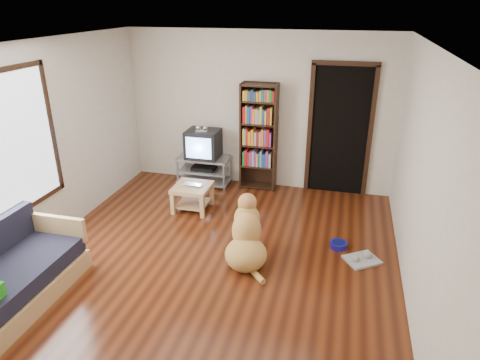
% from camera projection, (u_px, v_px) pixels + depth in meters
% --- Properties ---
extents(ground, '(5.00, 5.00, 0.00)m').
position_uv_depth(ground, '(215.00, 259.00, 5.40)').
color(ground, '#58240F').
rests_on(ground, ground).
extents(ceiling, '(5.00, 5.00, 0.00)m').
position_uv_depth(ceiling, '(209.00, 44.00, 4.38)').
color(ceiling, white).
rests_on(ceiling, ground).
extents(wall_back, '(4.50, 0.00, 4.50)m').
position_uv_depth(wall_back, '(258.00, 111.00, 7.12)').
color(wall_back, beige).
rests_on(wall_back, ground).
extents(wall_front, '(4.50, 0.00, 4.50)m').
position_uv_depth(wall_front, '(90.00, 300.00, 2.66)').
color(wall_front, beige).
rests_on(wall_front, ground).
extents(wall_left, '(0.00, 5.00, 5.00)m').
position_uv_depth(wall_left, '(43.00, 147.00, 5.40)').
color(wall_left, beige).
rests_on(wall_left, ground).
extents(wall_right, '(0.00, 5.00, 5.00)m').
position_uv_depth(wall_right, '(422.00, 182.00, 4.38)').
color(wall_right, beige).
rests_on(wall_right, ground).
extents(laptop, '(0.30, 0.21, 0.02)m').
position_uv_depth(laptop, '(191.00, 186.00, 6.49)').
color(laptop, silver).
rests_on(laptop, coffee_table).
extents(dog_bowl, '(0.22, 0.22, 0.08)m').
position_uv_depth(dog_bowl, '(338.00, 245.00, 5.63)').
color(dog_bowl, navy).
rests_on(dog_bowl, ground).
extents(grey_rag, '(0.51, 0.49, 0.03)m').
position_uv_depth(grey_rag, '(362.00, 260.00, 5.35)').
color(grey_rag, '#9F9F9F').
rests_on(grey_rag, ground).
extents(window, '(0.03, 1.46, 1.70)m').
position_uv_depth(window, '(12.00, 144.00, 4.88)').
color(window, white).
rests_on(window, wall_left).
extents(doorway, '(1.03, 0.05, 2.19)m').
position_uv_depth(doorway, '(340.00, 128.00, 6.87)').
color(doorway, black).
rests_on(doorway, wall_back).
extents(tv_stand, '(0.90, 0.45, 0.50)m').
position_uv_depth(tv_stand, '(204.00, 169.00, 7.51)').
color(tv_stand, '#99999E').
rests_on(tv_stand, ground).
extents(crt_tv, '(0.55, 0.52, 0.58)m').
position_uv_depth(crt_tv, '(204.00, 143.00, 7.34)').
color(crt_tv, black).
rests_on(crt_tv, tv_stand).
extents(bookshelf, '(0.60, 0.30, 1.80)m').
position_uv_depth(bookshelf, '(259.00, 132.00, 7.09)').
color(bookshelf, black).
rests_on(bookshelf, ground).
extents(sofa, '(0.80, 1.80, 0.80)m').
position_uv_depth(sofa, '(5.00, 284.00, 4.49)').
color(sofa, tan).
rests_on(sofa, ground).
extents(coffee_table, '(0.55, 0.55, 0.40)m').
position_uv_depth(coffee_table, '(192.00, 193.00, 6.57)').
color(coffee_table, tan).
rests_on(coffee_table, ground).
extents(dog, '(0.62, 0.95, 0.83)m').
position_uv_depth(dog, '(247.00, 238.00, 5.28)').
color(dog, '#BC8C48').
rests_on(dog, ground).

